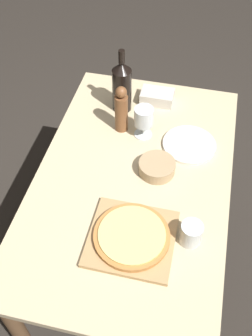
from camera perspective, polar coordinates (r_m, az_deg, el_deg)
The scene contains 11 objects.
ground_plane at distance 2.26m, azimuth 0.73°, elevation -13.87°, with size 12.00×12.00×0.00m, color #2D2823.
dining_table at distance 1.70m, azimuth 0.95°, elevation -3.82°, with size 0.79×1.28×0.78m.
cutting_board at distance 1.43m, azimuth 0.83°, elevation -10.19°, with size 0.31×0.29×0.02m.
pizza at distance 1.41m, azimuth 0.84°, elevation -9.77°, with size 0.27×0.27×0.02m.
wine_bottle at distance 1.82m, azimuth -0.60°, elevation 11.83°, with size 0.09×0.09×0.31m.
pepper_mill at distance 1.72m, azimuth -0.68°, elevation 8.42°, with size 0.06×0.06×0.23m.
wine_glass at distance 1.70m, azimuth 2.60°, elevation 7.31°, with size 0.08×0.08×0.15m.
small_bowl at distance 1.61m, azimuth 4.51°, elevation 0.13°, with size 0.15×0.15×0.05m.
drinking_tumbler at distance 1.42m, azimuth 9.41°, elevation -9.36°, with size 0.08×0.08×0.09m.
dinner_plate at distance 1.74m, azimuth 9.17°, elevation 3.37°, with size 0.23×0.23×0.01m.
food_container at distance 1.93m, azimuth 4.55°, elevation 10.26°, with size 0.16×0.10×0.06m.
Camera 1 is at (0.20, -0.99, 2.02)m, focal length 42.00 mm.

